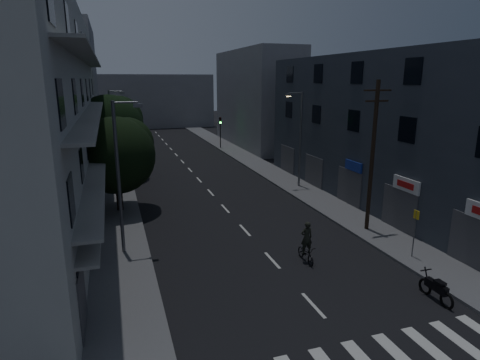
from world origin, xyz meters
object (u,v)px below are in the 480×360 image
utility_pole (372,154)px  motorcycle (436,289)px  bus_stop_sign (415,225)px  cyclist (306,248)px

utility_pole → motorcycle: 9.17m
utility_pole → bus_stop_sign: utility_pole is taller
bus_stop_sign → cyclist: bearing=165.1°
utility_pole → cyclist: size_ratio=4.13×
motorcycle → bus_stop_sign: bearing=63.0°
motorcycle → cyclist: size_ratio=0.90×
bus_stop_sign → motorcycle: (-1.88, -3.62, -1.39)m
utility_pole → bus_stop_sign: (-0.14, -4.19, -2.98)m
bus_stop_sign → motorcycle: bearing=-117.4°
utility_pole → cyclist: utility_pole is taller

